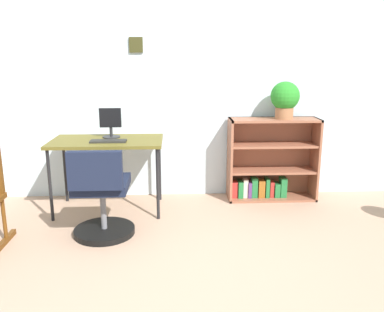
{
  "coord_description": "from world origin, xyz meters",
  "views": [
    {
      "loc": [
        0.09,
        -2.13,
        1.48
      ],
      "look_at": [
        0.25,
        1.29,
        0.64
      ],
      "focal_mm": 37.37,
      "sensor_mm": 36.0,
      "label": 1
    }
  ],
  "objects_px": {
    "monitor": "(111,123)",
    "keyboard": "(108,141)",
    "office_chair": "(101,199)",
    "potted_plant_on_shelf": "(285,98)",
    "desk": "(107,145)",
    "bookshelf_low": "(269,163)"
  },
  "relations": [
    {
      "from": "desk",
      "to": "potted_plant_on_shelf",
      "type": "xyz_separation_m",
      "value": [
        1.78,
        0.23,
        0.42
      ]
    },
    {
      "from": "desk",
      "to": "keyboard",
      "type": "height_order",
      "value": "keyboard"
    },
    {
      "from": "monitor",
      "to": "office_chair",
      "type": "height_order",
      "value": "monitor"
    },
    {
      "from": "desk",
      "to": "keyboard",
      "type": "distance_m",
      "value": 0.13
    },
    {
      "from": "keyboard",
      "to": "potted_plant_on_shelf",
      "type": "distance_m",
      "value": 1.81
    },
    {
      "from": "monitor",
      "to": "keyboard",
      "type": "bearing_deg",
      "value": -88.74
    },
    {
      "from": "monitor",
      "to": "keyboard",
      "type": "distance_m",
      "value": 0.25
    },
    {
      "from": "desk",
      "to": "potted_plant_on_shelf",
      "type": "height_order",
      "value": "potted_plant_on_shelf"
    },
    {
      "from": "office_chair",
      "to": "bookshelf_low",
      "type": "distance_m",
      "value": 1.87
    },
    {
      "from": "desk",
      "to": "keyboard",
      "type": "bearing_deg",
      "value": -73.09
    },
    {
      "from": "keyboard",
      "to": "bookshelf_low",
      "type": "bearing_deg",
      "value": 13.46
    },
    {
      "from": "keyboard",
      "to": "potted_plant_on_shelf",
      "type": "relative_size",
      "value": 0.88
    },
    {
      "from": "potted_plant_on_shelf",
      "to": "desk",
      "type": "bearing_deg",
      "value": -172.67
    },
    {
      "from": "keyboard",
      "to": "monitor",
      "type": "bearing_deg",
      "value": 91.26
    },
    {
      "from": "desk",
      "to": "keyboard",
      "type": "relative_size",
      "value": 3.17
    },
    {
      "from": "desk",
      "to": "office_chair",
      "type": "bearing_deg",
      "value": -86.57
    },
    {
      "from": "keyboard",
      "to": "potted_plant_on_shelf",
      "type": "height_order",
      "value": "potted_plant_on_shelf"
    },
    {
      "from": "monitor",
      "to": "keyboard",
      "type": "height_order",
      "value": "monitor"
    },
    {
      "from": "office_chair",
      "to": "potted_plant_on_shelf",
      "type": "bearing_deg",
      "value": 26.27
    },
    {
      "from": "office_chair",
      "to": "bookshelf_low",
      "type": "xyz_separation_m",
      "value": [
        1.63,
        0.92,
        0.05
      ]
    },
    {
      "from": "desk",
      "to": "office_chair",
      "type": "distance_m",
      "value": 0.71
    },
    {
      "from": "office_chair",
      "to": "monitor",
      "type": "bearing_deg",
      "value": 90.83
    }
  ]
}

